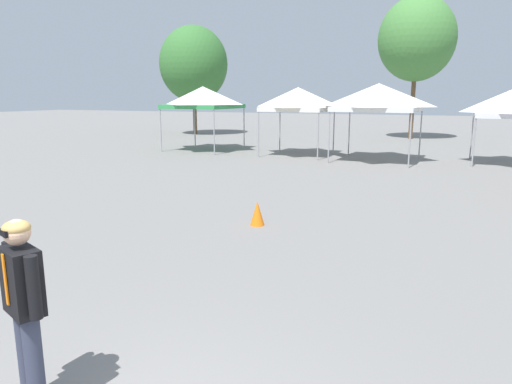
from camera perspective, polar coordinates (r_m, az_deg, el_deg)
canopy_tent_center at (r=24.68m, az=-6.49°, el=11.38°), size 3.47×3.47×3.27m
canopy_tent_behind_center at (r=22.54m, az=5.14°, el=11.19°), size 3.02×3.02×3.19m
canopy_tent_left_of_center at (r=21.13m, az=14.69°, el=11.10°), size 3.63×3.63×3.32m
person_foreground at (r=4.73m, az=-26.43°, el=-11.79°), size 0.61×0.38×1.78m
tree_behind_tents_right at (r=35.07m, az=-7.62°, el=15.21°), size 4.87×4.87×7.71m
tree_behind_tents_left at (r=32.86m, az=19.02°, el=17.23°), size 4.82×4.82×8.99m
traffic_cone_lot_center at (r=10.31m, az=0.17°, el=-2.60°), size 0.32×0.32×0.55m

